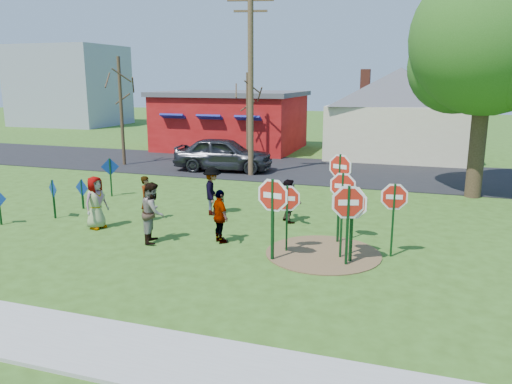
% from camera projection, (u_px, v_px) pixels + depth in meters
% --- Properties ---
extents(ground, '(120.00, 120.00, 0.00)m').
position_uv_depth(ground, '(192.00, 229.00, 16.16)').
color(ground, '#325117').
rests_on(ground, ground).
extents(sidewalk, '(22.00, 1.80, 0.08)m').
position_uv_depth(sidewalk, '(28.00, 333.00, 9.49)').
color(sidewalk, '#9E9E99').
rests_on(sidewalk, ground).
extents(road, '(120.00, 7.50, 0.04)m').
position_uv_depth(road, '(284.00, 169.00, 26.81)').
color(road, black).
rests_on(road, ground).
extents(dirt_patch, '(3.20, 3.20, 0.03)m').
position_uv_depth(dirt_patch, '(323.00, 253.00, 13.86)').
color(dirt_patch, brown).
rests_on(dirt_patch, ground).
extents(red_building, '(9.40, 7.69, 3.90)m').
position_uv_depth(red_building, '(231.00, 120.00, 34.06)').
color(red_building, maroon).
rests_on(red_building, ground).
extents(cream_house, '(9.40, 9.40, 6.50)m').
position_uv_depth(cream_house, '(399.00, 109.00, 30.50)').
color(cream_house, beige).
rests_on(cream_house, ground).
extents(distant_building, '(10.00, 8.00, 8.00)m').
position_uv_depth(distant_building, '(70.00, 86.00, 51.58)').
color(distant_building, '#8C939E').
rests_on(distant_building, ground).
extents(stop_sign_a, '(1.18, 0.23, 2.38)m').
position_uv_depth(stop_sign_a, '(273.00, 202.00, 13.05)').
color(stop_sign_a, '#0F3717').
rests_on(stop_sign_a, ground).
extents(stop_sign_b, '(0.93, 0.34, 2.78)m').
position_uv_depth(stop_sign_b, '(340.00, 176.00, 14.38)').
color(stop_sign_b, '#0F3717').
rests_on(stop_sign_b, ground).
extents(stop_sign_c, '(0.96, 0.12, 2.48)m').
position_uv_depth(stop_sign_c, '(342.00, 196.00, 13.18)').
color(stop_sign_c, '#0F3717').
rests_on(stop_sign_c, ground).
extents(stop_sign_d, '(0.97, 0.18, 2.17)m').
position_uv_depth(stop_sign_d, '(394.00, 202.00, 13.35)').
color(stop_sign_d, '#0F3717').
rests_on(stop_sign_d, ground).
extents(stop_sign_e, '(1.13, 0.38, 2.28)m').
position_uv_depth(stop_sign_e, '(348.00, 208.00, 12.70)').
color(stop_sign_e, '#0F3717').
rests_on(stop_sign_e, ground).
extents(stop_sign_f, '(1.10, 0.45, 2.23)m').
position_uv_depth(stop_sign_f, '(352.00, 207.00, 12.92)').
color(stop_sign_f, '#0F3717').
rests_on(stop_sign_f, ground).
extents(stop_sign_g, '(0.97, 0.22, 2.04)m').
position_uv_depth(stop_sign_g, '(287.00, 204.00, 13.76)').
color(stop_sign_g, '#0F3717').
rests_on(stop_sign_g, ground).
extents(blue_diamond_b, '(0.57, 0.33, 1.38)m').
position_uv_depth(blue_diamond_b, '(53.00, 194.00, 17.21)').
color(blue_diamond_b, '#0F3717').
rests_on(blue_diamond_b, ground).
extents(blue_diamond_c, '(0.65, 0.17, 1.13)m').
position_uv_depth(blue_diamond_c, '(82.00, 191.00, 18.54)').
color(blue_diamond_c, '#0F3717').
rests_on(blue_diamond_c, ground).
extents(blue_diamond_d, '(0.66, 0.35, 1.60)m').
position_uv_depth(blue_diamond_d, '(110.00, 172.00, 20.43)').
color(blue_diamond_d, '#0F3717').
rests_on(blue_diamond_d, ground).
extents(person_a, '(0.75, 0.95, 1.72)m').
position_uv_depth(person_a, '(96.00, 203.00, 16.07)').
color(person_a, '#3F3F7F').
rests_on(person_a, ground).
extents(person_b, '(0.40, 0.59, 1.55)m').
position_uv_depth(person_b, '(147.00, 198.00, 16.97)').
color(person_b, '#24796A').
rests_on(person_b, ground).
extents(person_c, '(0.94, 1.06, 1.81)m').
position_uv_depth(person_c, '(153.00, 212.00, 14.72)').
color(person_c, '#944F3F').
rests_on(person_c, ground).
extents(person_d, '(0.98, 1.26, 1.72)m').
position_uv_depth(person_d, '(212.00, 191.00, 17.69)').
color(person_d, '#313237').
rests_on(person_d, ground).
extents(person_e, '(0.95, 0.94, 1.61)m').
position_uv_depth(person_e, '(220.00, 216.00, 14.66)').
color(person_e, '#4F2B54').
rests_on(person_e, ground).
extents(person_f, '(1.14, 1.38, 1.48)m').
position_uv_depth(person_f, '(289.00, 201.00, 16.81)').
color(person_f, '#1E5028').
rests_on(person_f, ground).
extents(suv, '(5.31, 2.63, 1.74)m').
position_uv_depth(suv, '(224.00, 154.00, 26.03)').
color(suv, '#2F2F34').
rests_on(suv, road).
extents(utility_pole, '(2.14, 0.66, 8.92)m').
position_uv_depth(utility_pole, '(251.00, 80.00, 23.97)').
color(utility_pole, '#4C3823').
rests_on(utility_pole, ground).
extents(leafy_tree, '(6.49, 5.92, 9.22)m').
position_uv_depth(leafy_tree, '(491.00, 47.00, 19.18)').
color(leafy_tree, '#382819').
rests_on(leafy_tree, ground).
extents(bare_tree_west, '(1.80, 1.80, 5.92)m').
position_uv_depth(bare_tree_west, '(120.00, 96.00, 27.13)').
color(bare_tree_west, '#382819').
rests_on(bare_tree_west, ground).
extents(bare_tree_east, '(1.80, 1.80, 5.09)m').
position_uv_depth(bare_tree_east, '(248.00, 105.00, 28.39)').
color(bare_tree_east, '#382819').
rests_on(bare_tree_east, ground).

